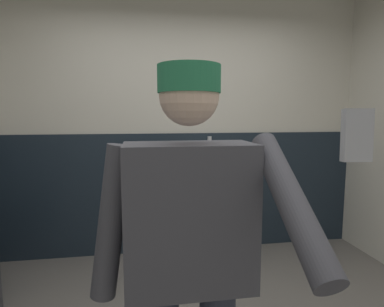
{
  "coord_description": "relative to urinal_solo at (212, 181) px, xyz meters",
  "views": [
    {
      "loc": [
        -0.38,
        -1.59,
        1.46
      ],
      "look_at": [
        -0.11,
        0.11,
        1.25
      ],
      "focal_mm": 29.27,
      "sensor_mm": 36.0,
      "label": 1
    }
  ],
  "objects": [
    {
      "name": "wainscot_band_back",
      "position": [
        -0.33,
        0.14,
        -0.14
      ],
      "size": [
        3.91,
        0.03,
        1.27
      ],
      "primitive_type": "cube",
      "color": "#19232D",
      "rests_on": "ground_plane"
    },
    {
      "name": "cell_phone",
      "position": [
        -0.27,
        -2.53,
        0.64
      ],
      "size": [
        0.06,
        0.03,
        0.11
      ],
      "primitive_type": "cube",
      "rotation": [
        -0.04,
        0.0,
        -0.12
      ],
      "color": "#A5A8B2"
    },
    {
      "name": "urinal_solo",
      "position": [
        0.0,
        0.0,
        0.0
      ],
      "size": [
        0.4,
        0.34,
        1.24
      ],
      "color": "white",
      "rests_on": "ground_plane"
    },
    {
      "name": "person",
      "position": [
        -0.55,
        -2.03,
        0.18
      ],
      "size": [
        0.68,
        0.6,
        1.63
      ],
      "color": "#2D3342",
      "rests_on": "ground_plane"
    },
    {
      "name": "wall_back",
      "position": [
        -0.33,
        0.22,
        0.61
      ],
      "size": [
        4.51,
        0.12,
        2.78
      ],
      "primitive_type": "cube",
      "color": "beige",
      "rests_on": "ground_plane"
    }
  ]
}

